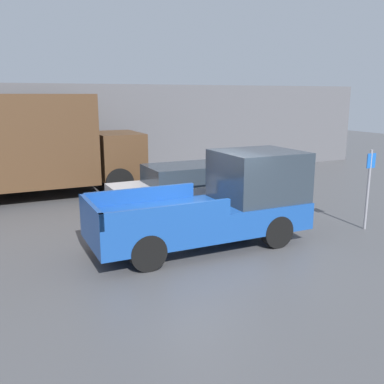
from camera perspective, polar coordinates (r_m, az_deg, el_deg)
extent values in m
plane|color=#4C4C4F|center=(10.43, 2.47, -7.75)|extent=(60.00, 60.00, 0.00)
cube|color=#56565B|center=(19.12, -11.50, 7.76)|extent=(28.00, 0.15, 4.12)
cube|color=#194799|center=(10.50, 1.01, -3.59)|extent=(5.38, 2.03, 0.66)
cube|color=#28333D|center=(11.10, 8.78, 2.23)|extent=(2.05, 1.90, 1.25)
cube|color=#194799|center=(10.79, -7.04, -0.42)|extent=(2.96, 0.10, 0.36)
cube|color=#194799|center=(9.04, -3.17, -2.95)|extent=(2.96, 0.10, 0.36)
cube|color=#194799|center=(9.53, -13.38, -2.45)|extent=(0.10, 2.03, 0.36)
cylinder|color=black|center=(12.11, 6.21, -2.86)|extent=(0.81, 0.26, 0.81)
cylinder|color=black|center=(10.70, 11.24, -5.16)|extent=(0.81, 0.26, 0.81)
cylinder|color=black|center=(10.81, -9.12, -4.88)|extent=(0.81, 0.26, 0.81)
cylinder|color=black|center=(9.19, -5.93, -8.00)|extent=(0.81, 0.26, 0.81)
cube|color=silver|center=(13.77, -1.37, -0.06)|extent=(4.53, 1.95, 0.63)
cube|color=#28333D|center=(13.70, -0.86, 2.45)|extent=(2.49, 1.71, 0.57)
cylinder|color=black|center=(15.19, 2.14, 0.12)|extent=(0.65, 0.22, 0.65)
cylinder|color=black|center=(13.71, 5.51, -1.33)|extent=(0.65, 0.22, 0.65)
cylinder|color=black|center=(14.15, -8.02, -0.95)|extent=(0.65, 0.22, 0.65)
cylinder|color=black|center=(12.54, -5.62, -2.68)|extent=(0.65, 0.22, 0.65)
cube|color=#4C331E|center=(16.97, -9.87, 4.88)|extent=(1.66, 2.42, 1.75)
cube|color=#4C331E|center=(16.30, -23.15, 6.29)|extent=(5.72, 2.55, 3.20)
cylinder|color=black|center=(18.12, -11.66, 2.59)|extent=(1.05, 0.30, 1.05)
cylinder|color=black|center=(15.95, -9.69, 1.30)|extent=(1.05, 0.30, 1.05)
cylinder|color=gray|center=(12.66, 22.41, 0.24)|extent=(0.07, 0.07, 2.23)
cube|color=blue|center=(12.51, 22.79, 3.86)|extent=(0.30, 0.02, 0.40)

